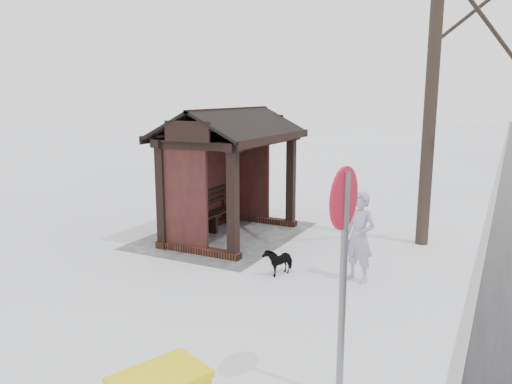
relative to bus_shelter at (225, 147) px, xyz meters
The scene contains 7 objects.
ground 2.17m from the bus_shelter, 90.00° to the left, with size 120.00×120.00×0.00m, color white.
kerb 6.05m from the bus_shelter, 90.00° to the left, with size 120.00×0.15×0.06m, color gray.
trampled_patch 2.16m from the bus_shelter, 90.00° to the right, with size 4.20×3.20×0.02m, color gray.
bus_shelter is the anchor object (origin of this frame).
pedestrian 4.19m from the bus_shelter, 68.32° to the left, with size 0.61×0.40×1.68m, color #9C96B0.
dog 3.45m from the bus_shelter, 50.93° to the left, with size 0.29×0.63×0.53m, color black.
road_sign 6.84m from the bus_shelter, 41.19° to the left, with size 0.68×0.12×2.67m.
Camera 1 is at (10.12, 5.85, 3.41)m, focal length 35.00 mm.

